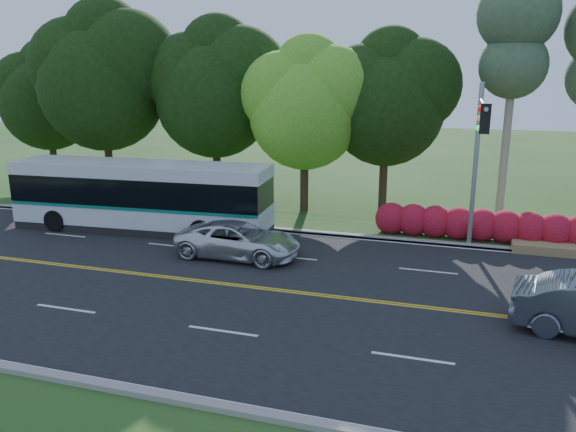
# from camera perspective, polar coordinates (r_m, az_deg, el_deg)

# --- Properties ---
(ground) EXTENTS (120.00, 120.00, 0.00)m
(ground) POSITION_cam_1_polar(r_m,az_deg,el_deg) (19.84, -1.24, -7.56)
(ground) COLOR #214517
(ground) RESTS_ON ground
(road) EXTENTS (60.00, 14.00, 0.02)m
(road) POSITION_cam_1_polar(r_m,az_deg,el_deg) (19.83, -1.24, -7.53)
(road) COLOR black
(road) RESTS_ON ground
(curb_north) EXTENTS (60.00, 0.30, 0.15)m
(curb_north) POSITION_cam_1_polar(r_m,az_deg,el_deg) (26.32, 3.62, -1.75)
(curb_north) COLOR gray
(curb_north) RESTS_ON ground
(curb_south) EXTENTS (60.00, 0.30, 0.15)m
(curb_south) POSITION_cam_1_polar(r_m,az_deg,el_deg) (13.94, -10.91, -17.84)
(curb_south) COLOR gray
(curb_south) RESTS_ON ground
(grass_verge) EXTENTS (60.00, 4.00, 0.10)m
(grass_verge) POSITION_cam_1_polar(r_m,az_deg,el_deg) (28.07, 4.50, -0.77)
(grass_verge) COLOR #214517
(grass_verge) RESTS_ON ground
(lane_markings) EXTENTS (57.60, 13.82, 0.00)m
(lane_markings) POSITION_cam_1_polar(r_m,az_deg,el_deg) (19.86, -1.50, -7.47)
(lane_markings) COLOR gold
(lane_markings) RESTS_ON road
(tree_row) EXTENTS (44.70, 9.10, 13.84)m
(tree_row) POSITION_cam_1_polar(r_m,az_deg,el_deg) (31.53, -3.40, 13.24)
(tree_row) COLOR #332416
(tree_row) RESTS_ON ground
(bougainvillea_hedge) EXTENTS (9.50, 2.25, 1.50)m
(bougainvillea_hedge) POSITION_cam_1_polar(r_m,az_deg,el_deg) (26.51, 19.44, -1.02)
(bougainvillea_hedge) COLOR maroon
(bougainvillea_hedge) RESTS_ON ground
(traffic_signal) EXTENTS (0.42, 6.10, 7.00)m
(traffic_signal) POSITION_cam_1_polar(r_m,az_deg,el_deg) (23.03, 18.78, 6.83)
(traffic_signal) COLOR #96999E
(traffic_signal) RESTS_ON ground
(transit_bus) EXTENTS (12.51, 3.41, 3.24)m
(transit_bus) POSITION_cam_1_polar(r_m,az_deg,el_deg) (27.59, -14.68, 1.88)
(transit_bus) COLOR silver
(transit_bus) RESTS_ON road
(suv) EXTENTS (5.14, 2.46, 1.42)m
(suv) POSITION_cam_1_polar(r_m,az_deg,el_deg) (23.08, -5.06, -2.46)
(suv) COLOR silver
(suv) RESTS_ON road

